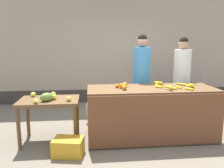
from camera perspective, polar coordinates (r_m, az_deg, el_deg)
name	(u,v)px	position (r m, az deg, el deg)	size (l,w,h in m)	color
ground_plane	(132,138)	(4.18, 5.05, -13.32)	(24.00, 24.00, 0.00)	#756B5B
market_wall_back	(115,41)	(6.44, 0.87, 10.81)	(8.49, 0.23, 3.50)	tan
fruit_stall_counter	(151,113)	(4.08, 9.79, -7.23)	(2.21, 0.84, 0.91)	brown
side_table_wooden	(49,106)	(3.96, -15.52, -5.25)	(0.98, 0.64, 0.74)	brown
banana_bunch_pile	(174,86)	(4.09, 15.41, -0.43)	(0.68, 0.66, 0.07)	yellow
orange_pile	(123,86)	(3.86, 2.74, -0.52)	(0.22, 0.30, 0.09)	orange
mango_papaya_pile	(47,97)	(3.86, -16.01, -3.19)	(0.75, 0.60, 0.14)	yellow
vendor_woman_blue_shirt	(141,80)	(4.59, 7.46, 0.95)	(0.34, 0.34, 1.84)	#33333D
vendor_woman_white_shirt	(181,80)	(4.94, 17.13, 0.95)	(0.34, 0.34, 1.80)	#33333D
parked_motorcycle	(185,94)	(6.02, 17.93, -2.34)	(1.60, 0.18, 0.88)	black
produce_crate	(68,147)	(3.60, -10.97, -15.29)	(0.44, 0.32, 0.26)	gold
produce_sack	(93,110)	(4.84, -4.81, -6.51)	(0.36, 0.30, 0.55)	tan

